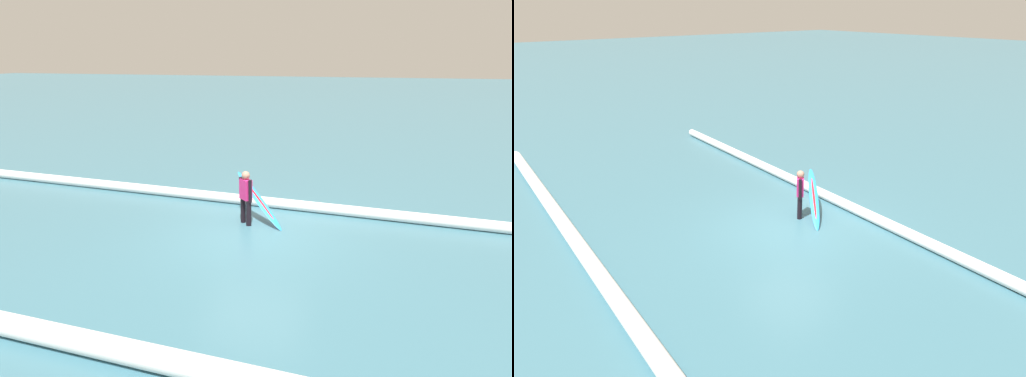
% 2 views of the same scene
% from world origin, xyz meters
% --- Properties ---
extents(ground_plane, '(164.93, 164.93, 0.00)m').
position_xyz_m(ground_plane, '(0.00, 0.00, 0.00)').
color(ground_plane, '#3C6D7E').
extents(surfer, '(0.41, 0.47, 1.44)m').
position_xyz_m(surfer, '(0.42, -0.70, 0.81)').
color(surfer, black).
rests_on(surfer, ground_plane).
extents(surfboard, '(1.66, 1.32, 1.22)m').
position_xyz_m(surfboard, '(0.15, -1.00, 0.59)').
color(surfboard, '#268CE5').
rests_on(surfboard, ground_plane).
extents(wave_crest_foreground, '(24.49, 1.88, 0.30)m').
position_xyz_m(wave_crest_foreground, '(-1.74, -2.06, 0.15)').
color(wave_crest_foreground, white).
rests_on(wave_crest_foreground, ground_plane).
extents(wave_crest_midground, '(25.39, 1.62, 0.37)m').
position_xyz_m(wave_crest_midground, '(-1.14, 5.23, 0.19)').
color(wave_crest_midground, white).
rests_on(wave_crest_midground, ground_plane).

